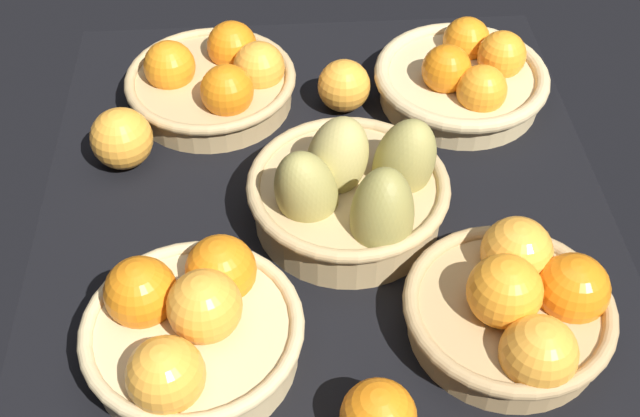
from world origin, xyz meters
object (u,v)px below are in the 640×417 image
basket_far_left (464,77)px  basket_near_right (190,328)px  loose_orange_back_gap (122,138)px  basket_center_pears (352,192)px  basket_near_left (215,80)px  loose_orange_front_gap (378,417)px  basket_far_right (518,307)px  loose_orange_side_gap (344,86)px

basket_far_left → basket_near_right: (41.83, -36.90, 0.86)cm
loose_orange_back_gap → basket_near_right: bearing=18.4°
basket_center_pears → basket_near_left: 30.51cm
basket_near_left → basket_near_right: size_ratio=1.04×
basket_center_pears → basket_near_left: bearing=-145.8°
loose_orange_front_gap → loose_orange_back_gap: 51.31cm
basket_near_left → basket_near_right: (43.52, -1.44, 0.86)cm
basket_far_left → basket_center_pears: size_ratio=1.00×
basket_far_right → loose_orange_side_gap: 43.06cm
basket_far_right → loose_orange_back_gap: basket_far_right is taller
loose_orange_back_gap → loose_orange_side_gap: bearing=108.0°
loose_orange_front_gap → loose_orange_side_gap: 52.21cm
basket_near_left → loose_orange_side_gap: size_ratio=3.25×
basket_far_right → loose_orange_front_gap: (11.89, -16.37, -0.44)cm
basket_near_right → loose_orange_front_gap: basket_near_right is taller
basket_near_left → basket_near_right: basket_near_right is taller
basket_near_left → basket_center_pears: bearing=34.2°
basket_far_left → loose_orange_front_gap: 56.07cm
loose_orange_back_gap → loose_orange_side_gap: size_ratio=1.10×
basket_center_pears → basket_far_right: bearing=42.8°
basket_near_left → basket_far_right: 54.21cm
basket_near_right → loose_orange_back_gap: (-31.34, -10.40, -0.54)cm
basket_near_left → loose_orange_front_gap: 57.21cm
basket_far_right → basket_near_right: 34.81cm
basket_far_right → loose_orange_back_gap: bearing=-124.1°
basket_near_left → basket_near_right: bearing=-1.9°
basket_far_left → basket_near_right: 55.79cm
basket_far_left → basket_far_right: basket_far_right is taller
basket_near_left → basket_far_right: basket_far_right is taller
basket_far_right → basket_near_right: basket_near_right is taller
basket_center_pears → loose_orange_back_gap: bearing=-114.2°
basket_center_pears → loose_orange_side_gap: bearing=177.3°
basket_far_left → loose_orange_side_gap: bearing=-87.5°
loose_orange_front_gap → basket_near_left: bearing=-162.7°
basket_center_pears → basket_near_right: size_ratio=1.07×
basket_near_left → loose_orange_side_gap: basket_near_left is taller
basket_near_right → loose_orange_back_gap: basket_near_right is taller
basket_center_pears → loose_orange_front_gap: size_ratio=3.30×
basket_near_right → loose_orange_back_gap: bearing=-161.6°
basket_far_left → basket_far_right: 41.10cm
basket_center_pears → loose_orange_back_gap: (-13.03, -28.96, -1.13)cm
basket_far_left → basket_near_left: bearing=-92.7°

